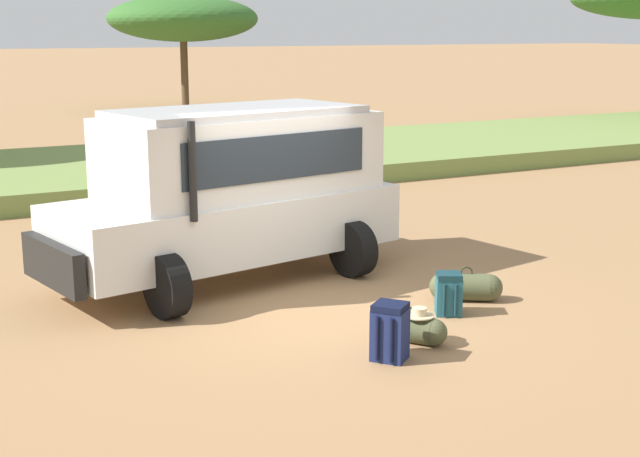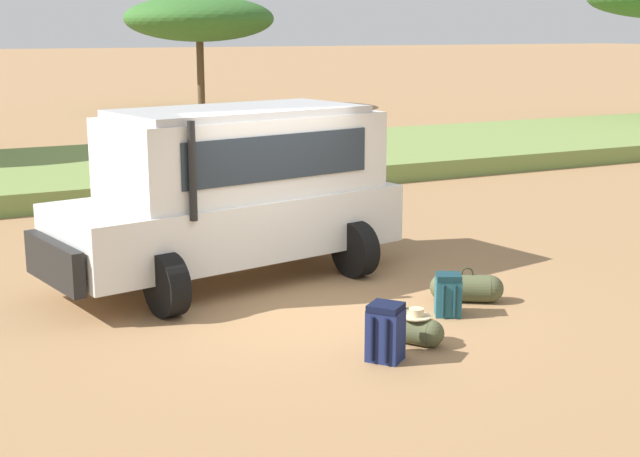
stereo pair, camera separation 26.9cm
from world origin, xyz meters
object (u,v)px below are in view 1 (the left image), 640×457
acacia_tree_centre_back (183,19)px  duffel_bag_low_black_case (411,328)px  safari_vehicle (233,190)px  backpack_beside_front_wheel (390,332)px  duffel_bag_soft_canvas (466,287)px  backpack_cluster_center (449,294)px

acacia_tree_centre_back → duffel_bag_low_black_case: bearing=-105.0°
duffel_bag_low_black_case → acacia_tree_centre_back: (8.04, 30.08, 3.77)m
safari_vehicle → duffel_bag_low_black_case: bearing=-77.7°
duffel_bag_low_black_case → acacia_tree_centre_back: 31.36m
acacia_tree_centre_back → backpack_beside_front_wheel: bearing=-105.7°
duffel_bag_low_black_case → acacia_tree_centre_back: acacia_tree_centre_back is taller
duffel_bag_soft_canvas → acacia_tree_centre_back: (6.51, 29.08, 3.76)m
safari_vehicle → duffel_bag_soft_canvas: size_ratio=6.32×
backpack_beside_front_wheel → acacia_tree_centre_back: size_ratio=0.09×
backpack_beside_front_wheel → acacia_tree_centre_back: acacia_tree_centre_back is taller
duffel_bag_soft_canvas → acacia_tree_centre_back: size_ratio=0.13×
safari_vehicle → backpack_beside_front_wheel: 3.92m
acacia_tree_centre_back → backpack_cluster_center: bearing=-103.5°
safari_vehicle → duffel_bag_soft_canvas: 3.52m
backpack_cluster_center → duffel_bag_low_black_case: backpack_cluster_center is taller
backpack_beside_front_wheel → duffel_bag_low_black_case: bearing=34.7°
backpack_beside_front_wheel → duffel_bag_soft_canvas: size_ratio=0.73×
safari_vehicle → backpack_cluster_center: safari_vehicle is taller
backpack_beside_front_wheel → duffel_bag_soft_canvas: (2.04, 1.35, -0.13)m
safari_vehicle → backpack_beside_front_wheel: size_ratio=8.60×
backpack_beside_front_wheel → safari_vehicle: bearing=93.6°
safari_vehicle → backpack_cluster_center: size_ratio=10.19×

